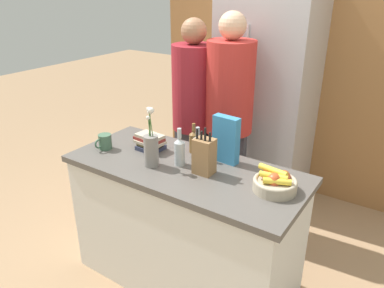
{
  "coord_description": "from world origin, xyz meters",
  "views": [
    {
      "loc": [
        1.2,
        -1.7,
        1.95
      ],
      "look_at": [
        0.0,
        0.08,
        1.02
      ],
      "focal_mm": 35.0,
      "sensor_mm": 36.0,
      "label": 1
    }
  ],
  "objects_px": {
    "knife_block": "(204,156)",
    "flower_vase": "(151,148)",
    "book_stack": "(150,142)",
    "bottle_vinegar": "(180,150)",
    "refrigerator": "(266,96)",
    "coffee_mug": "(105,142)",
    "cereal_box": "(226,140)",
    "bottle_oil": "(198,146)",
    "person_in_blue": "(229,114)",
    "bottle_wine": "(194,141)",
    "fruit_bowl": "(275,182)",
    "person_at_sink": "(194,112)"
  },
  "relations": [
    {
      "from": "refrigerator",
      "to": "bottle_vinegar",
      "type": "relative_size",
      "value": 8.17
    },
    {
      "from": "bottle_oil",
      "to": "person_in_blue",
      "type": "distance_m",
      "value": 0.66
    },
    {
      "from": "cereal_box",
      "to": "bottle_vinegar",
      "type": "relative_size",
      "value": 1.24
    },
    {
      "from": "knife_block",
      "to": "bottle_vinegar",
      "type": "height_order",
      "value": "knife_block"
    },
    {
      "from": "fruit_bowl",
      "to": "coffee_mug",
      "type": "xyz_separation_m",
      "value": [
        -1.18,
        -0.13,
        0.0
      ]
    },
    {
      "from": "bottle_vinegar",
      "to": "bottle_wine",
      "type": "distance_m",
      "value": 0.21
    },
    {
      "from": "person_in_blue",
      "to": "bottle_oil",
      "type": "bearing_deg",
      "value": -96.95
    },
    {
      "from": "knife_block",
      "to": "person_in_blue",
      "type": "relative_size",
      "value": 0.17
    },
    {
      "from": "knife_block",
      "to": "flower_vase",
      "type": "xyz_separation_m",
      "value": [
        -0.32,
        -0.1,
        0.01
      ]
    },
    {
      "from": "fruit_bowl",
      "to": "coffee_mug",
      "type": "relative_size",
      "value": 1.85
    },
    {
      "from": "refrigerator",
      "to": "book_stack",
      "type": "distance_m",
      "value": 1.34
    },
    {
      "from": "fruit_bowl",
      "to": "person_at_sink",
      "type": "relative_size",
      "value": 0.14
    },
    {
      "from": "coffee_mug",
      "to": "bottle_oil",
      "type": "height_order",
      "value": "bottle_oil"
    },
    {
      "from": "refrigerator",
      "to": "cereal_box",
      "type": "bearing_deg",
      "value": -78.14
    },
    {
      "from": "flower_vase",
      "to": "person_at_sink",
      "type": "distance_m",
      "value": 0.89
    },
    {
      "from": "refrigerator",
      "to": "cereal_box",
      "type": "distance_m",
      "value": 1.22
    },
    {
      "from": "knife_block",
      "to": "bottle_wine",
      "type": "distance_m",
      "value": 0.31
    },
    {
      "from": "knife_block",
      "to": "bottle_vinegar",
      "type": "distance_m",
      "value": 0.19
    },
    {
      "from": "knife_block",
      "to": "bottle_oil",
      "type": "distance_m",
      "value": 0.2
    },
    {
      "from": "fruit_bowl",
      "to": "bottle_oil",
      "type": "xyz_separation_m",
      "value": [
        -0.57,
        0.1,
        0.04
      ]
    },
    {
      "from": "flower_vase",
      "to": "coffee_mug",
      "type": "height_order",
      "value": "flower_vase"
    },
    {
      "from": "person_in_blue",
      "to": "coffee_mug",
      "type": "bearing_deg",
      "value": -136.89
    },
    {
      "from": "fruit_bowl",
      "to": "cereal_box",
      "type": "relative_size",
      "value": 0.79
    },
    {
      "from": "cereal_box",
      "to": "bottle_vinegar",
      "type": "height_order",
      "value": "cereal_box"
    },
    {
      "from": "bottle_oil",
      "to": "bottle_wine",
      "type": "xyz_separation_m",
      "value": [
        -0.08,
        0.07,
        -0.0
      ]
    },
    {
      "from": "bottle_wine",
      "to": "fruit_bowl",
      "type": "bearing_deg",
      "value": -14.59
    },
    {
      "from": "fruit_bowl",
      "to": "flower_vase",
      "type": "height_order",
      "value": "flower_vase"
    },
    {
      "from": "person_in_blue",
      "to": "refrigerator",
      "type": "bearing_deg",
      "value": 67.64
    },
    {
      "from": "cereal_box",
      "to": "bottle_vinegar",
      "type": "distance_m",
      "value": 0.29
    },
    {
      "from": "knife_block",
      "to": "coffee_mug",
      "type": "xyz_separation_m",
      "value": [
        -0.75,
        -0.08,
        -0.06
      ]
    },
    {
      "from": "person_in_blue",
      "to": "fruit_bowl",
      "type": "bearing_deg",
      "value": -64.95
    },
    {
      "from": "coffee_mug",
      "to": "person_in_blue",
      "type": "xyz_separation_m",
      "value": [
        0.48,
        0.87,
        0.04
      ]
    },
    {
      "from": "fruit_bowl",
      "to": "book_stack",
      "type": "relative_size",
      "value": 1.11
    },
    {
      "from": "knife_block",
      "to": "cereal_box",
      "type": "bearing_deg",
      "value": 81.79
    },
    {
      "from": "refrigerator",
      "to": "flower_vase",
      "type": "relative_size",
      "value": 5.19
    },
    {
      "from": "cereal_box",
      "to": "person_at_sink",
      "type": "bearing_deg",
      "value": 137.85
    },
    {
      "from": "flower_vase",
      "to": "cereal_box",
      "type": "distance_m",
      "value": 0.47
    },
    {
      "from": "bottle_oil",
      "to": "bottle_wine",
      "type": "height_order",
      "value": "bottle_oil"
    },
    {
      "from": "fruit_bowl",
      "to": "person_in_blue",
      "type": "bearing_deg",
      "value": 133.02
    },
    {
      "from": "person_in_blue",
      "to": "bottle_vinegar",
      "type": "bearing_deg",
      "value": -101.91
    },
    {
      "from": "bottle_oil",
      "to": "person_in_blue",
      "type": "xyz_separation_m",
      "value": [
        -0.13,
        0.65,
        0.01
      ]
    },
    {
      "from": "knife_block",
      "to": "coffee_mug",
      "type": "relative_size",
      "value": 2.29
    },
    {
      "from": "knife_block",
      "to": "flower_vase",
      "type": "height_order",
      "value": "flower_vase"
    },
    {
      "from": "refrigerator",
      "to": "fruit_bowl",
      "type": "relative_size",
      "value": 8.29
    },
    {
      "from": "book_stack",
      "to": "bottle_wine",
      "type": "xyz_separation_m",
      "value": [
        0.27,
        0.13,
        0.03
      ]
    },
    {
      "from": "coffee_mug",
      "to": "book_stack",
      "type": "xyz_separation_m",
      "value": [
        0.26,
        0.16,
        0.0
      ]
    },
    {
      "from": "coffee_mug",
      "to": "bottle_vinegar",
      "type": "xyz_separation_m",
      "value": [
        0.57,
        0.09,
        0.04
      ]
    },
    {
      "from": "coffee_mug",
      "to": "bottle_wine",
      "type": "bearing_deg",
      "value": 28.98
    },
    {
      "from": "refrigerator",
      "to": "bottle_vinegar",
      "type": "distance_m",
      "value": 1.39
    },
    {
      "from": "book_stack",
      "to": "bottle_vinegar",
      "type": "distance_m",
      "value": 0.31
    }
  ]
}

